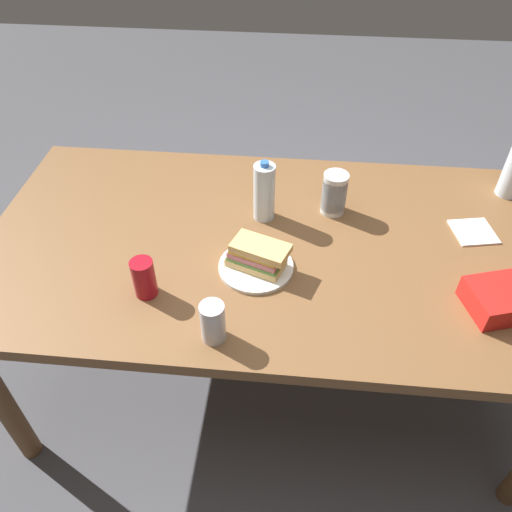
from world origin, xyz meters
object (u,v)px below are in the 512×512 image
Objects in this scene: soda_can_red at (144,278)px; water_bottle_spare at (264,192)px; chip_bag at (509,298)px; plastic_cup_stack at (334,193)px; paper_plate at (256,267)px; soda_can_silver at (213,322)px; dining_table at (274,259)px; sandwich at (257,255)px.

soda_can_red is 0.56× the size of water_bottle_spare.
plastic_cup_stack reaches higher than chip_bag.
soda_can_red reaches higher than paper_plate.
soda_can_silver is at bearing -99.52° from water_bottle_spare.
soda_can_red is 0.26m from soda_can_silver.
dining_table is 15.48× the size of soda_can_red.
soda_can_red and soda_can_silver have the same top height.
chip_bag is at bearing 13.15° from soda_can_silver.
paper_plate is at bearing -173.63° from sandwich.
sandwich reaches higher than paper_plate.
chip_bag is 0.79m from water_bottle_spare.
soda_can_silver is (-0.09, -0.27, 0.01)m from sandwich.
sandwich is 0.29m from soda_can_silver.
paper_plate is 0.72m from chip_bag.
water_bottle_spare reaches higher than plastic_cup_stack.
soda_can_red is at bearing -156.48° from paper_plate.
sandwich is at bearing -126.96° from plastic_cup_stack.
water_bottle_spare is (-0.00, 0.25, 0.05)m from sandwich.
chip_bag is (0.71, -0.08, -0.02)m from sandwich.
water_bottle_spare reaches higher than chip_bag.
dining_table is at bearing 70.33° from sandwich.
sandwich is 0.34m from soda_can_red.
dining_table is 15.48× the size of soda_can_silver.
soda_can_silver is at bearing -108.28° from sandwich.
plastic_cup_stack is (0.23, 0.31, 0.07)m from paper_plate.
soda_can_silver is (-0.80, -0.19, 0.03)m from chip_bag.
dining_table is at bearing 71.28° from soda_can_silver.
soda_can_red is 0.50m from water_bottle_spare.
water_bottle_spare is at bearing -42.18° from chip_bag.
plastic_cup_stack is at bearing 44.23° from dining_table.
water_bottle_spare is at bearing 51.49° from soda_can_red.
paper_plate is 1.87× the size of soda_can_red.
water_bottle_spare is (0.31, 0.39, 0.04)m from soda_can_red.
water_bottle_spare is (-0.72, 0.34, 0.07)m from chip_bag.
plastic_cup_stack reaches higher than soda_can_silver.
water_bottle_spare is (-0.05, 0.13, 0.18)m from dining_table.
dining_table is at bearing -69.85° from water_bottle_spare.
dining_table is 8.67× the size of water_bottle_spare.
water_bottle_spare reaches higher than dining_table.
plastic_cup_stack is at bearing 12.89° from water_bottle_spare.
chip_bag is 1.89× the size of soda_can_silver.
soda_can_silver is at bearing -32.44° from soda_can_red.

